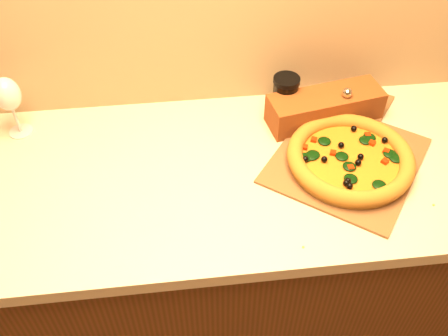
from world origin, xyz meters
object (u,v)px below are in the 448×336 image
(pizza_peel, at_px, (348,157))
(pizza, at_px, (350,158))
(wine_glass, at_px, (7,96))
(dark_jar, at_px, (285,95))
(pepper_grinder, at_px, (344,108))

(pizza_peel, height_order, pizza, pizza)
(wine_glass, bearing_deg, pizza_peel, -13.01)
(wine_glass, relative_size, dark_jar, 1.50)
(wine_glass, bearing_deg, pepper_grinder, -3.51)
(pizza_peel, relative_size, wine_glass, 2.99)
(pizza_peel, height_order, pepper_grinder, pepper_grinder)
(pizza, distance_m, dark_jar, 0.29)
(wine_glass, height_order, dark_jar, wine_glass)
(pizza, height_order, wine_glass, wine_glass)
(pizza_peel, bearing_deg, pizza, -69.76)
(pizza, distance_m, pepper_grinder, 0.20)
(pizza, xyz_separation_m, dark_jar, (-0.13, 0.26, 0.03))
(pizza, height_order, pepper_grinder, pepper_grinder)
(pepper_grinder, xyz_separation_m, dark_jar, (-0.17, 0.06, 0.01))
(pizza_peel, xyz_separation_m, pepper_grinder, (0.02, 0.16, 0.05))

